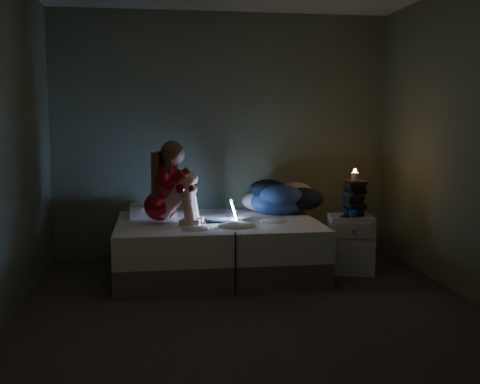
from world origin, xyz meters
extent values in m
cube|color=black|center=(0.00, 0.00, -0.01)|extent=(3.60, 3.80, 0.02)
cube|color=#5B674E|center=(0.00, 1.91, 1.30)|extent=(3.60, 0.02, 2.60)
cube|color=#5B674E|center=(0.00, -1.91, 1.30)|extent=(3.60, 0.02, 2.60)
cube|color=#5B674E|center=(-1.81, 0.00, 1.30)|extent=(0.02, 3.80, 2.60)
cube|color=#5B674E|center=(1.81, 0.00, 1.30)|extent=(0.02, 3.80, 2.60)
cube|color=white|center=(-0.76, 1.39, 0.58)|extent=(0.43, 0.31, 0.13)
cube|color=silver|center=(1.13, 0.97, 0.28)|extent=(0.48, 0.44, 0.55)
cylinder|color=beige|center=(1.16, 0.99, 0.92)|extent=(0.07, 0.07, 0.08)
cube|color=black|center=(1.07, 0.91, 0.56)|extent=(0.12, 0.16, 0.01)
sphere|color=navy|center=(1.13, 0.86, 0.59)|extent=(0.08, 0.08, 0.08)
camera|label=1|loc=(-0.73, -4.25, 1.47)|focal=42.91mm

